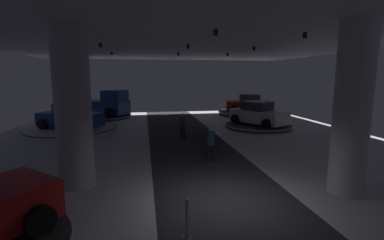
{
  "coord_description": "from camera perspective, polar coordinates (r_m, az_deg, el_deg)",
  "views": [
    {
      "loc": [
        -2.43,
        -7.71,
        3.78
      ],
      "look_at": [
        0.15,
        7.2,
        1.4
      ],
      "focal_mm": 26.02,
      "sensor_mm": 36.0,
      "label": 1
    }
  ],
  "objects": [
    {
      "name": "display_platform_far_right",
      "position": [
        21.32,
        13.38,
        -1.14
      ],
      "size": [
        4.93,
        4.93,
        0.24
      ],
      "color": "#333338",
      "rests_on": "ground"
    },
    {
      "name": "pickup_truck_deep_left",
      "position": [
        26.55,
        -17.97,
        2.94
      ],
      "size": [
        5.67,
        4.43,
        2.3
      ],
      "color": "navy",
      "rests_on": "display_platform_deep_left"
    },
    {
      "name": "column_left",
      "position": [
        10.18,
        -23.2,
        2.4
      ],
      "size": [
        1.19,
        1.19,
        5.5
      ],
      "color": "#ADADB2",
      "rests_on": "ground"
    },
    {
      "name": "display_car_deep_right",
      "position": [
        27.97,
        11.39,
        3.28
      ],
      "size": [
        4.5,
        2.97,
        1.71
      ],
      "color": "maroon",
      "rests_on": "display_platform_deep_right"
    },
    {
      "name": "display_platform_deep_right",
      "position": [
        28.07,
        11.27,
        1.42
      ],
      "size": [
        5.75,
        5.75,
        0.34
      ],
      "color": "#333338",
      "rests_on": "ground"
    },
    {
      "name": "ground",
      "position": [
        8.93,
        7.24,
        -16.36
      ],
      "size": [
        24.0,
        44.0,
        0.06
      ],
      "color": "silver"
    },
    {
      "name": "display_platform_deep_left",
      "position": [
        26.86,
        -18.42,
        0.72
      ],
      "size": [
        5.68,
        5.68,
        0.26
      ],
      "color": "#333338",
      "rests_on": "ground"
    },
    {
      "name": "display_car_far_left",
      "position": [
        20.63,
        -23.59,
        0.6
      ],
      "size": [
        4.57,
        3.51,
        1.71
      ],
      "color": "navy",
      "rests_on": "display_platform_far_left"
    },
    {
      "name": "visitor_walking_far",
      "position": [
        12.42,
        3.87,
        -4.46
      ],
      "size": [
        0.32,
        0.32,
        1.59
      ],
      "color": "black",
      "rests_on": "ground"
    },
    {
      "name": "display_car_far_right",
      "position": [
        21.21,
        13.4,
        1.18
      ],
      "size": [
        3.65,
        4.55,
        1.71
      ],
      "color": "silver",
      "rests_on": "display_platform_far_right"
    },
    {
      "name": "visitor_walking_near",
      "position": [
        16.74,
        -1.94,
        -0.95
      ],
      "size": [
        0.32,
        0.32,
        1.59
      ],
      "color": "black",
      "rests_on": "ground"
    },
    {
      "name": "column_right",
      "position": [
        10.11,
        29.98,
        1.88
      ],
      "size": [
        1.11,
        1.11,
        5.5
      ],
      "color": "silver",
      "rests_on": "ground"
    },
    {
      "name": "ceiling_with_spotlights",
      "position": [
        8.27,
        8.05,
        21.2
      ],
      "size": [
        24.0,
        44.0,
        0.39
      ],
      "color": "silver"
    },
    {
      "name": "display_platform_far_left",
      "position": [
        20.79,
        -23.5,
        -1.83
      ],
      "size": [
        5.99,
        5.99,
        0.29
      ],
      "color": "silver",
      "rests_on": "ground"
    },
    {
      "name": "stanchion_a",
      "position": [
        6.93,
        -1.07,
        -20.58
      ],
      "size": [
        0.28,
        0.28,
        1.01
      ],
      "color": "#333338",
      "rests_on": "ground"
    }
  ]
}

